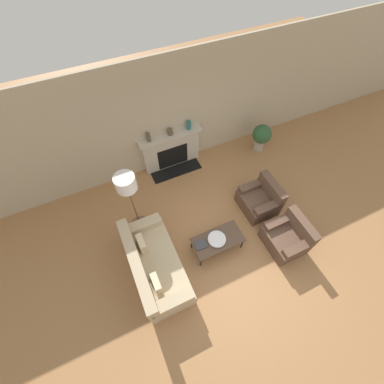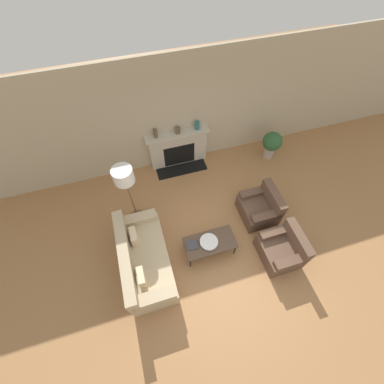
{
  "view_description": "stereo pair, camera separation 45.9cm",
  "coord_description": "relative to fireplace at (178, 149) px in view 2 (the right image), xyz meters",
  "views": [
    {
      "loc": [
        -1.61,
        -1.46,
        5.28
      ],
      "look_at": [
        -0.21,
        1.59,
        0.45
      ],
      "focal_mm": 24.0,
      "sensor_mm": 36.0,
      "label": 1
    },
    {
      "loc": [
        -1.18,
        -1.63,
        5.28
      ],
      "look_at": [
        -0.21,
        1.59,
        0.45
      ],
      "focal_mm": 24.0,
      "sensor_mm": 36.0,
      "label": 2
    }
  ],
  "objects": [
    {
      "name": "ground_plane",
      "position": [
        0.16,
        -2.94,
        -0.51
      ],
      "size": [
        18.0,
        18.0,
        0.0
      ],
      "primitive_type": "plane",
      "color": "#A87547"
    },
    {
      "name": "wall_back",
      "position": [
        0.16,
        0.15,
        0.94
      ],
      "size": [
        18.0,
        0.06,
        2.9
      ],
      "color": "#BCAD8E",
      "rests_on": "ground_plane"
    },
    {
      "name": "fireplace",
      "position": [
        0.0,
        0.0,
        0.0
      ],
      "size": [
        1.59,
        0.59,
        1.04
      ],
      "color": "beige",
      "rests_on": "ground_plane"
    },
    {
      "name": "couch",
      "position": [
        -1.42,
        -2.56,
        -0.19
      ],
      "size": [
        0.88,
        1.86,
        0.87
      ],
      "rotation": [
        0.0,
        0.0,
        1.57
      ],
      "color": "tan",
      "rests_on": "ground_plane"
    },
    {
      "name": "armchair_near",
      "position": [
        1.35,
        -3.15,
        -0.22
      ],
      "size": [
        0.75,
        0.83,
        0.78
      ],
      "rotation": [
        0.0,
        0.0,
        -1.57
      ],
      "color": "brown",
      "rests_on": "ground_plane"
    },
    {
      "name": "armchair_far",
      "position": [
        1.35,
        -2.11,
        -0.22
      ],
      "size": [
        0.75,
        0.83,
        0.78
      ],
      "rotation": [
        0.0,
        0.0,
        -1.57
      ],
      "color": "brown",
      "rests_on": "ground_plane"
    },
    {
      "name": "coffee_table",
      "position": [
        -0.04,
        -2.62,
        -0.14
      ],
      "size": [
        1.06,
        0.53,
        0.4
      ],
      "color": "#4C3828",
      "rests_on": "ground_plane"
    },
    {
      "name": "bowl",
      "position": [
        -0.07,
        -2.63,
        -0.07
      ],
      "size": [
        0.37,
        0.37,
        0.06
      ],
      "color": "silver",
      "rests_on": "coffee_table"
    },
    {
      "name": "book",
      "position": [
        -0.41,
        -2.58,
        -0.09
      ],
      "size": [
        0.26,
        0.22,
        0.02
      ],
      "rotation": [
        0.0,
        0.0,
        -0.08
      ],
      "color": "#38383D",
      "rests_on": "coffee_table"
    },
    {
      "name": "floor_lamp",
      "position": [
        -1.38,
        -1.38,
        0.92
      ],
      "size": [
        0.39,
        0.39,
        1.74
      ],
      "color": "brown",
      "rests_on": "ground_plane"
    },
    {
      "name": "mantel_vase_left",
      "position": [
        -0.52,
        0.02,
        0.65
      ],
      "size": [
        0.1,
        0.1,
        0.23
      ],
      "color": "brown",
      "rests_on": "fireplace"
    },
    {
      "name": "mantel_vase_center_left",
      "position": [
        0.01,
        0.02,
        0.61
      ],
      "size": [
        0.13,
        0.13,
        0.14
      ],
      "color": "brown",
      "rests_on": "fireplace"
    },
    {
      "name": "mantel_vase_center_right",
      "position": [
        0.5,
        0.02,
        0.64
      ],
      "size": [
        0.12,
        0.12,
        0.2
      ],
      "color": "#28666B",
      "rests_on": "fireplace"
    },
    {
      "name": "potted_plant",
      "position": [
        2.42,
        -0.48,
        -0.02
      ],
      "size": [
        0.51,
        0.51,
        0.79
      ],
      "color": "#B2A899",
      "rests_on": "ground_plane"
    }
  ]
}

